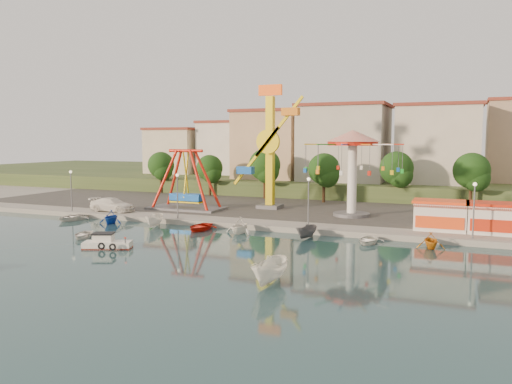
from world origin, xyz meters
The scene contains 36 objects.
ground centered at (0.00, 0.00, 0.00)m, with size 200.00×200.00×0.00m, color #16363C.
quay_deck centered at (0.00, 62.00, 0.30)m, with size 200.00×100.00×0.60m, color #9E998E.
asphalt_pad centered at (0.00, 30.00, 0.60)m, with size 90.00×28.00×0.01m, color #4C4944.
hill_terrace centered at (0.00, 67.00, 1.50)m, with size 200.00×60.00×3.00m, color #384C26.
pirate_ship_ride centered at (-11.03, 20.15, 4.39)m, with size 10.00×5.00×8.00m.
kamikaze_tower centered at (-0.74, 25.13, 8.49)m, with size 6.67×3.10×16.50m.
wave_swinger centered at (10.60, 22.54, 8.20)m, with size 11.60×11.60×10.40m.
booth_left centered at (20.96, 16.49, 2.16)m, with size 5.40×3.78×3.08m.
booth_mid centered at (26.05, 16.49, 2.16)m, with size 5.40×3.78×3.08m.
lamp_post_0 centered at (-24.00, 13.00, 3.10)m, with size 0.14×0.14×5.00m, color #59595E.
lamp_post_1 centered at (-8.00, 13.00, 3.10)m, with size 0.14×0.14×5.00m, color #59595E.
lamp_post_2 centered at (8.00, 13.00, 3.10)m, with size 0.14×0.14×5.00m, color #59595E.
lamp_post_3 centered at (24.00, 13.00, 3.10)m, with size 0.14×0.14×5.00m, color #59595E.
tree_0 centered at (-26.00, 36.98, 5.47)m, with size 4.60×4.60×7.19m.
tree_1 centered at (-16.00, 36.24, 5.20)m, with size 4.35×4.35×6.80m.
tree_2 centered at (-6.00, 35.81, 5.92)m, with size 5.02×5.02×7.85m.
tree_3 centered at (4.00, 34.36, 5.55)m, with size 4.68×4.68×7.32m.
tree_4 centered at (14.00, 37.35, 5.75)m, with size 4.86×4.86×7.60m.
tree_5 centered at (24.00, 35.54, 5.71)m, with size 4.83×4.83×7.54m.
building_0 centered at (-33.37, 46.06, 8.93)m, with size 9.26×9.53×11.87m, color beige.
building_1 centered at (-21.33, 51.38, 7.32)m, with size 12.33×9.01×8.63m, color silver.
building_2 centered at (-8.19, 51.96, 8.62)m, with size 11.95×9.28×11.23m, color tan.
building_3 centered at (5.60, 48.80, 7.60)m, with size 12.59×10.50×9.20m, color beige.
building_4 centered at (19.07, 52.20, 7.62)m, with size 10.75×9.23×9.24m, color beige.
cabin_motorboat centered at (-6.69, -1.40, 0.40)m, with size 4.55×3.14×1.50m.
rowboat_a centered at (-12.07, 1.62, 0.35)m, with size 2.39×3.35×0.69m, color white.
skiff centered at (11.14, -6.45, 0.89)m, with size 1.73×4.60×1.78m, color white.
van centered at (-18.86, 14.72, 1.48)m, with size 2.46×6.04×1.75m, color white.
moored_boat_0 centered at (-21.08, 9.80, 0.42)m, with size 2.90×4.05×0.84m, color silver.
moored_boat_1 centered at (-15.19, 9.80, 0.81)m, with size 2.65×3.07×1.62m, color #143FAF.
moored_boat_2 centered at (-9.08, 9.80, 0.74)m, with size 1.44×3.83×1.48m, color silver.
moored_boat_3 centered at (-3.30, 9.80, 0.42)m, with size 2.89×4.05×0.84m, color red.
moored_boat_4 centered at (1.47, 9.80, 0.88)m, with size 2.87×3.33×1.75m, color white.
moored_boat_5 centered at (8.80, 9.80, 0.68)m, with size 1.32×3.50×1.35m, color #56565A.
moored_boat_6 centered at (14.86, 9.80, 0.36)m, with size 2.49×3.49×0.72m, color white.
moored_boat_7 centered at (20.47, 9.80, 0.75)m, with size 2.46×2.85×1.50m, color orange.
Camera 1 is at (22.89, -37.27, 9.72)m, focal length 35.00 mm.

